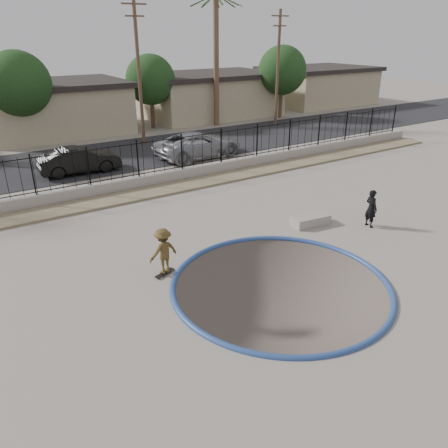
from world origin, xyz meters
name	(u,v)px	position (x,y,z in m)	size (l,w,h in m)	color
ground	(130,198)	(0.00, 12.00, -1.10)	(120.00, 120.00, 2.20)	gray
bowl_pit	(280,285)	(0.00, -1.00, 0.00)	(6.84, 6.84, 1.80)	#52463F
coping_ring	(280,285)	(0.00, -1.00, 0.00)	(7.04, 7.04, 0.20)	navy
rock_strip	(149,193)	(0.00, 9.20, 0.06)	(42.00, 1.60, 0.11)	#90815E
retaining_wall	(140,182)	(0.00, 10.30, 0.30)	(42.00, 0.45, 0.60)	gray
fence	(138,159)	(0.00, 10.30, 1.50)	(40.00, 0.04, 1.80)	black
street	(98,158)	(0.00, 17.00, 0.02)	(90.00, 8.00, 0.04)	black
house_center	(57,107)	(0.00, 26.50, 1.97)	(10.60, 8.60, 3.90)	tan
house_east	(209,94)	(14.00, 26.50, 1.97)	(12.60, 8.60, 3.90)	tan
house_east_far	(318,85)	(28.00, 26.50, 1.97)	(11.60, 8.60, 3.90)	tan
palm_right	(216,32)	(12.00, 22.00, 7.33)	(2.30, 2.30, 10.30)	brown
utility_pole_mid	(139,71)	(4.00, 19.00, 4.96)	(1.70, 0.24, 9.50)	#473323
utility_pole_right	(278,68)	(16.00, 19.00, 4.70)	(1.70, 0.24, 9.00)	#473323
street_tree_left	(18,84)	(-3.00, 23.00, 4.19)	(4.32, 4.32, 6.36)	#473323
street_tree_mid	(150,80)	(7.00, 24.00, 3.84)	(3.96, 3.96, 5.83)	#473323
street_tree_right	(282,70)	(19.00, 22.00, 4.19)	(4.32, 4.32, 6.36)	#473323
skater	(164,254)	(-2.80, 1.60, 0.78)	(1.01, 0.58, 1.56)	brown
skateboard	(165,273)	(-2.80, 1.60, 0.06)	(0.81, 0.46, 0.07)	black
videographer	(371,208)	(6.03, 0.58, 0.79)	(0.58, 0.38, 1.58)	black
concrete_ledge	(311,220)	(4.10, 2.00, 0.20)	(1.60, 0.70, 0.40)	gray
car_b	(79,160)	(-1.83, 14.45, 0.77)	(1.55, 4.44, 1.46)	black
car_c	(198,149)	(5.23, 13.42, 0.68)	(1.81, 4.45, 1.29)	white
car_d	(198,145)	(5.52, 13.80, 0.83)	(2.62, 5.68, 1.58)	gray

